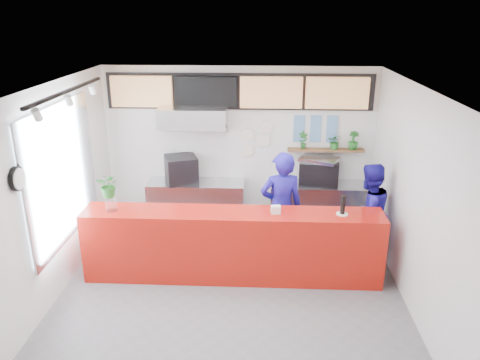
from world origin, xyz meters
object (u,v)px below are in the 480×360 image
at_px(staff_center, 281,208).
at_px(pepper_mill, 343,205).
at_px(espresso_machine, 319,173).
at_px(staff_right, 367,214).
at_px(panini_oven, 181,169).
at_px(service_counter, 232,245).

bearing_deg(staff_center, pepper_mill, 138.50).
bearing_deg(espresso_machine, staff_center, -114.02).
relative_size(espresso_machine, staff_center, 0.37).
bearing_deg(staff_right, staff_center, -28.80).
height_order(panini_oven, staff_center, staff_center).
relative_size(espresso_machine, pepper_mill, 2.50).
bearing_deg(espresso_machine, pepper_mill, -79.13).
bearing_deg(staff_right, service_counter, -14.97).
height_order(espresso_machine, pepper_mill, pepper_mill).
distance_m(panini_oven, staff_right, 3.43).
distance_m(service_counter, staff_right, 2.24).
bearing_deg(pepper_mill, panini_oven, 146.08).
height_order(espresso_machine, staff_center, staff_center).
bearing_deg(espresso_machine, service_counter, -123.09).
bearing_deg(panini_oven, staff_right, -40.19).
relative_size(panini_oven, pepper_mill, 1.96).
xyz_separation_m(staff_center, pepper_mill, (0.87, -0.56, 0.32)).
height_order(panini_oven, staff_right, staff_right).
bearing_deg(service_counter, staff_center, 36.76).
height_order(service_counter, staff_center, staff_center).
bearing_deg(panini_oven, staff_center, -54.17).
distance_m(staff_center, staff_right, 1.39).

